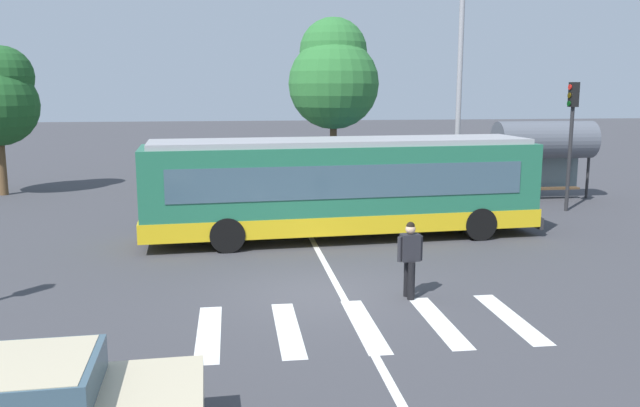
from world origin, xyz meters
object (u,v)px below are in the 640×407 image
at_px(parked_car_silver, 251,169).
at_px(background_tree_right, 333,74).
at_px(bus_stop_shelter, 544,141).
at_px(pedestrian_crossing_street, 410,255).
at_px(parked_car_champagne, 190,172).
at_px(twin_arm_street_lamp, 460,68).
at_px(parked_car_charcoal, 304,170).
at_px(city_transit_bus, 342,187).
at_px(parked_car_blue, 361,168).
at_px(traffic_light_far_corner, 571,126).

distance_m(parked_car_silver, background_tree_right, 6.67).
bearing_deg(bus_stop_shelter, background_tree_right, 133.31).
bearing_deg(pedestrian_crossing_street, parked_car_champagne, 108.58).
bearing_deg(twin_arm_street_lamp, parked_car_champagne, 149.30).
bearing_deg(parked_car_charcoal, twin_arm_street_lamp, -50.13).
relative_size(parked_car_charcoal, twin_arm_street_lamp, 0.53).
height_order(city_transit_bus, parked_car_silver, city_transit_bus).
relative_size(parked_car_champagne, parked_car_blue, 1.02).
height_order(bus_stop_shelter, twin_arm_street_lamp, twin_arm_street_lamp).
height_order(parked_car_blue, background_tree_right, background_tree_right).
height_order(pedestrian_crossing_street, parked_car_silver, pedestrian_crossing_street).
height_order(parked_car_silver, parked_car_charcoal, same).
relative_size(parked_car_silver, traffic_light_far_corner, 0.95).
bearing_deg(city_transit_bus, parked_car_blue, 75.75).
height_order(pedestrian_crossing_street, parked_car_charcoal, pedestrian_crossing_street).
relative_size(parked_car_silver, background_tree_right, 0.56).
distance_m(city_transit_bus, pedestrian_crossing_street, 6.11).
bearing_deg(parked_car_champagne, traffic_light_far_corner, -28.30).
bearing_deg(pedestrian_crossing_street, bus_stop_shelter, 53.01).
xyz_separation_m(city_transit_bus, pedestrian_crossing_street, (0.48, -6.06, -0.62)).
bearing_deg(parked_car_champagne, parked_car_silver, 11.30).
relative_size(city_transit_bus, background_tree_right, 1.51).
xyz_separation_m(parked_car_silver, traffic_light_far_corner, (11.60, -8.34, 2.45)).
xyz_separation_m(traffic_light_far_corner, twin_arm_street_lamp, (-3.85, 1.49, 2.13)).
bearing_deg(traffic_light_far_corner, pedestrian_crossing_street, -133.06).
height_order(parked_car_champagne, parked_car_silver, same).
distance_m(parked_car_champagne, traffic_light_far_corner, 16.57).
xyz_separation_m(parked_car_blue, background_tree_right, (-0.97, 2.55, 4.51)).
bearing_deg(twin_arm_street_lamp, parked_car_silver, 138.54).
relative_size(parked_car_charcoal, traffic_light_far_corner, 0.96).
height_order(city_transit_bus, background_tree_right, background_tree_right).
xyz_separation_m(city_transit_bus, parked_car_champagne, (-5.26, 11.02, -0.82)).
height_order(city_transit_bus, pedestrian_crossing_street, city_transit_bus).
relative_size(pedestrian_crossing_street, parked_car_silver, 0.38).
relative_size(city_transit_bus, parked_car_blue, 2.69).
height_order(city_transit_bus, bus_stop_shelter, bus_stop_shelter).
xyz_separation_m(bus_stop_shelter, twin_arm_street_lamp, (-4.15, -1.15, 2.93)).
bearing_deg(pedestrian_crossing_street, traffic_light_far_corner, 46.94).
relative_size(parked_car_charcoal, parked_car_blue, 1.01).
bearing_deg(parked_car_champagne, background_tree_right, 21.93).
distance_m(parked_car_champagne, twin_arm_street_lamp, 13.13).
height_order(traffic_light_far_corner, twin_arm_street_lamp, twin_arm_street_lamp).
relative_size(city_transit_bus, pedestrian_crossing_street, 7.17).
xyz_separation_m(city_transit_bus, background_tree_right, (1.91, 13.90, 3.69)).
xyz_separation_m(parked_car_silver, bus_stop_shelter, (11.90, -5.70, 1.65)).
height_order(traffic_light_far_corner, bus_stop_shelter, traffic_light_far_corner).
relative_size(twin_arm_street_lamp, background_tree_right, 1.07).
height_order(parked_car_blue, twin_arm_street_lamp, twin_arm_street_lamp).
height_order(pedestrian_crossing_street, bus_stop_shelter, bus_stop_shelter).
bearing_deg(parked_car_silver, parked_car_blue, -2.46).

